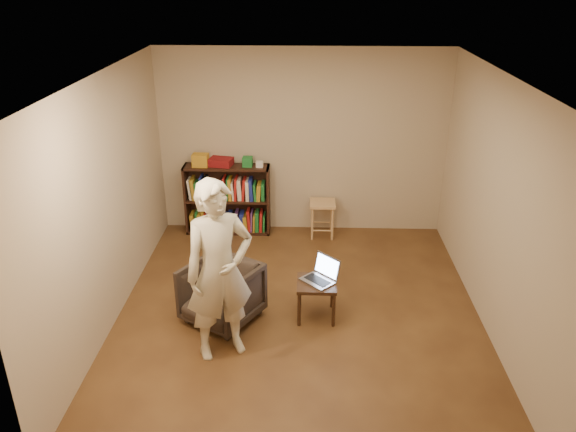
{
  "coord_description": "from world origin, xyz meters",
  "views": [
    {
      "loc": [
        0.07,
        -5.29,
        3.55
      ],
      "look_at": [
        -0.13,
        0.35,
        1.03
      ],
      "focal_mm": 35.0,
      "sensor_mm": 36.0,
      "label": 1
    }
  ],
  "objects_px": {
    "bookshelf": "(228,203)",
    "laptop": "(321,275)",
    "stool": "(322,209)",
    "side_table": "(316,288)",
    "person": "(219,271)",
    "armchair": "(221,293)"
  },
  "relations": [
    {
      "from": "stool",
      "to": "armchair",
      "type": "bearing_deg",
      "value": -117.87
    },
    {
      "from": "bookshelf",
      "to": "person",
      "type": "distance_m",
      "value": 2.85
    },
    {
      "from": "side_table",
      "to": "armchair",
      "type": "bearing_deg",
      "value": -174.48
    },
    {
      "from": "armchair",
      "to": "person",
      "type": "bearing_deg",
      "value": -49.74
    },
    {
      "from": "side_table",
      "to": "person",
      "type": "bearing_deg",
      "value": -145.56
    },
    {
      "from": "bookshelf",
      "to": "armchair",
      "type": "bearing_deg",
      "value": -84.28
    },
    {
      "from": "stool",
      "to": "side_table",
      "type": "height_order",
      "value": "stool"
    },
    {
      "from": "side_table",
      "to": "bookshelf",
      "type": "bearing_deg",
      "value": 120.16
    },
    {
      "from": "stool",
      "to": "laptop",
      "type": "bearing_deg",
      "value": -91.61
    },
    {
      "from": "side_table",
      "to": "laptop",
      "type": "xyz_separation_m",
      "value": [
        0.05,
        0.05,
        0.13
      ]
    },
    {
      "from": "bookshelf",
      "to": "laptop",
      "type": "xyz_separation_m",
      "value": [
        1.3,
        -2.1,
        0.05
      ]
    },
    {
      "from": "bookshelf",
      "to": "stool",
      "type": "bearing_deg",
      "value": -4.71
    },
    {
      "from": "armchair",
      "to": "person",
      "type": "relative_size",
      "value": 0.4
    },
    {
      "from": "bookshelf",
      "to": "stool",
      "type": "relative_size",
      "value": 2.32
    },
    {
      "from": "armchair",
      "to": "laptop",
      "type": "height_order",
      "value": "laptop"
    },
    {
      "from": "laptop",
      "to": "stool",
      "type": "bearing_deg",
      "value": 133.36
    },
    {
      "from": "bookshelf",
      "to": "stool",
      "type": "height_order",
      "value": "bookshelf"
    },
    {
      "from": "stool",
      "to": "person",
      "type": "distance_m",
      "value": 2.92
    },
    {
      "from": "bookshelf",
      "to": "side_table",
      "type": "height_order",
      "value": "bookshelf"
    },
    {
      "from": "armchair",
      "to": "side_table",
      "type": "xyz_separation_m",
      "value": [
        1.02,
        0.1,
        0.03
      ]
    },
    {
      "from": "stool",
      "to": "person",
      "type": "relative_size",
      "value": 0.28
    },
    {
      "from": "laptop",
      "to": "side_table",
      "type": "bearing_deg",
      "value": -90.05
    }
  ]
}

